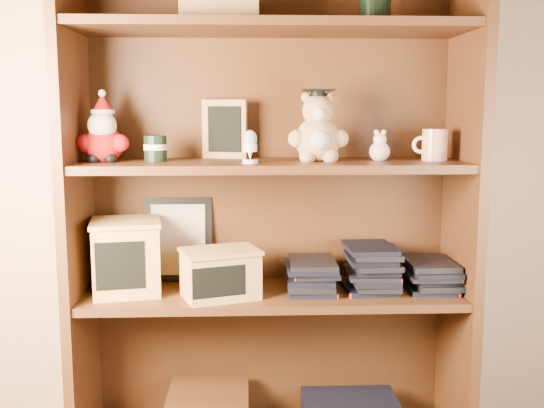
% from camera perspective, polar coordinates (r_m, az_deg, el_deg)
% --- Properties ---
extents(bookcase, '(1.20, 0.35, 1.60)m').
position_cam_1_polar(bookcase, '(1.98, -0.13, -0.96)').
color(bookcase, '#4F2C16').
rests_on(bookcase, ground).
extents(shelf_lower, '(1.14, 0.33, 0.02)m').
position_cam_1_polar(shelf_lower, '(1.98, 0.00, -8.10)').
color(shelf_lower, '#4F2C16').
rests_on(shelf_lower, ground).
extents(shelf_upper, '(1.14, 0.33, 0.02)m').
position_cam_1_polar(shelf_upper, '(1.91, 0.00, 3.49)').
color(shelf_upper, '#4F2C16').
rests_on(shelf_upper, ground).
extents(santa_plush, '(0.15, 0.11, 0.22)m').
position_cam_1_polar(santa_plush, '(1.94, -14.90, 6.01)').
color(santa_plush, '#A50F0F').
rests_on(santa_plush, shelf_upper).
extents(teachers_tin, '(0.07, 0.07, 0.08)m').
position_cam_1_polar(teachers_tin, '(1.92, -10.41, 4.93)').
color(teachers_tin, black).
rests_on(teachers_tin, shelf_upper).
extents(chalkboard_plaque, '(0.14, 0.10, 0.18)m').
position_cam_1_polar(chalkboard_plaque, '(2.01, -4.28, 6.62)').
color(chalkboard_plaque, '#9E7547').
rests_on(chalkboard_plaque, shelf_upper).
extents(egg_cup, '(0.05, 0.05, 0.10)m').
position_cam_1_polar(egg_cup, '(1.83, -1.98, 5.27)').
color(egg_cup, white).
rests_on(egg_cup, shelf_upper).
extents(grad_teddy_bear, '(0.18, 0.15, 0.22)m').
position_cam_1_polar(grad_teddy_bear, '(1.90, 4.13, 6.35)').
color(grad_teddy_bear, tan).
rests_on(grad_teddy_bear, shelf_upper).
extents(pink_figurine, '(0.06, 0.06, 0.10)m').
position_cam_1_polar(pink_figurine, '(1.94, 9.62, 4.91)').
color(pink_figurine, beige).
rests_on(pink_figurine, shelf_upper).
extents(teacher_mug, '(0.11, 0.08, 0.09)m').
position_cam_1_polar(teacher_mug, '(1.98, 14.32, 5.16)').
color(teacher_mug, silver).
rests_on(teacher_mug, shelf_upper).
extents(certificate_frame, '(0.22, 0.06, 0.27)m').
position_cam_1_polar(certificate_frame, '(2.09, -8.38, -3.13)').
color(certificate_frame, black).
rests_on(certificate_frame, shelf_lower).
extents(treats_box, '(0.24, 0.24, 0.22)m').
position_cam_1_polar(treats_box, '(1.98, -12.92, -4.56)').
color(treats_box, '#D9A959').
rests_on(treats_box, shelf_lower).
extents(pencils_box, '(0.26, 0.22, 0.15)m').
position_cam_1_polar(pencils_box, '(1.89, -4.66, -6.19)').
color(pencils_box, '#D9A959').
rests_on(pencils_box, shelf_lower).
extents(book_stack_left, '(0.14, 0.20, 0.10)m').
position_cam_1_polar(book_stack_left, '(1.97, 3.61, -6.36)').
color(book_stack_left, black).
rests_on(book_stack_left, shelf_lower).
extents(book_stack_mid, '(0.14, 0.20, 0.14)m').
position_cam_1_polar(book_stack_mid, '(2.00, 8.95, -5.58)').
color(book_stack_mid, black).
rests_on(book_stack_mid, shelf_lower).
extents(book_stack_right, '(0.14, 0.20, 0.10)m').
position_cam_1_polar(book_stack_right, '(2.05, 14.11, -6.08)').
color(book_stack_right, black).
rests_on(book_stack_right, shelf_lower).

